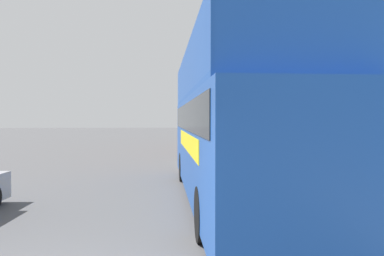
{
  "coord_description": "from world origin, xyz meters",
  "views": [
    {
      "loc": [
        1.43,
        -4.19,
        2.3
      ],
      "look_at": [
        2.05,
        5.6,
        2.06
      ],
      "focal_mm": 35.0,
      "sensor_mm": 36.0,
      "label": 1
    }
  ],
  "objects": [
    {
      "name": "tour_bus",
      "position": [
        3.15,
        6.18,
        1.86
      ],
      "size": [
        2.69,
        11.46,
        4.17
      ],
      "rotation": [
        0.0,
        0.0,
        0.02
      ],
      "color": "#19479E",
      "rests_on": "ground_plane"
    },
    {
      "name": "lamp_post_second",
      "position": [
        5.47,
        10.44,
        3.33
      ],
      "size": [
        0.35,
        0.35,
        4.62
      ],
      "color": "black",
      "rests_on": "sidewalk"
    },
    {
      "name": "sidewalk",
      "position": [
        6.85,
        18.0,
        0.07
      ],
      "size": [
        3.51,
        108.0,
        0.14
      ],
      "color": "#ADAAA3",
      "rests_on": "ground_plane"
    },
    {
      "name": "pedestrian_second",
      "position": [
        5.89,
        3.37,
        1.18
      ],
      "size": [
        0.45,
        0.25,
        1.72
      ],
      "color": "#232328",
      "rests_on": "sidewalk"
    },
    {
      "name": "ground_plane",
      "position": [
        0.0,
        21.0,
        0.0
      ],
      "size": [
        144.0,
        144.0,
        0.0
      ],
      "primitive_type": "plane",
      "color": "#4C4C4F"
    },
    {
      "name": "parked_car_ahead_of_bus",
      "position": [
        4.0,
        15.43,
        0.74
      ],
      "size": [
        1.87,
        4.37,
        1.61
      ],
      "rotation": [
        0.0,
        0.0,
        0.04
      ],
      "color": "silver",
      "rests_on": "ground_plane"
    },
    {
      "name": "lamp_post_third",
      "position": [
        5.45,
        17.77,
        3.41
      ],
      "size": [
        0.35,
        0.35,
        4.74
      ],
      "color": "black",
      "rests_on": "sidewalk"
    },
    {
      "name": "brick_terrace_rear",
      "position": [
        11.6,
        21.8,
        5.25
      ],
      "size": [
        6.0,
        19.35,
        10.5
      ],
      "color": "brown",
      "rests_on": "ground_plane"
    },
    {
      "name": "lamp_post_nearest",
      "position": [
        5.62,
        3.12,
        3.32
      ],
      "size": [
        0.35,
        0.35,
        4.61
      ],
      "color": "black",
      "rests_on": "sidewalk"
    }
  ]
}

